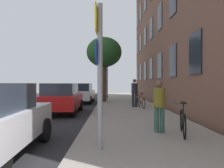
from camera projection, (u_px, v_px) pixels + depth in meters
name	position (u px, v px, depth m)	size (l,w,h in m)	color
ground_plane	(78.00, 106.00, 15.51)	(41.80, 41.80, 0.00)	#332D28
road_asphalt	(48.00, 106.00, 15.49)	(7.00, 38.00, 0.01)	#232326
sidewalk	(126.00, 105.00, 15.54)	(4.20, 38.00, 0.12)	gray
sign_post	(99.00, 64.00, 4.94)	(0.16, 0.60, 3.33)	gray
traffic_light	(106.00, 74.00, 21.74)	(0.43, 0.24, 3.57)	black
tree_near	(104.00, 53.00, 18.28)	(2.98, 2.98, 5.43)	#4C3823
bicycle_0	(183.00, 122.00, 6.29)	(0.57, 1.71, 0.98)	black
bicycle_1	(141.00, 102.00, 13.35)	(0.42, 1.69, 0.93)	black
bicycle_2	(135.00, 99.00, 15.46)	(0.42, 1.57, 0.91)	black
bicycle_3	(137.00, 98.00, 17.05)	(0.42, 1.58, 0.92)	black
pedestrian_0	(159.00, 103.00, 6.61)	(0.47, 0.47, 1.60)	#33594C
pedestrian_1	(135.00, 91.00, 13.78)	(0.51, 0.51, 1.79)	#26262D
car_1	(61.00, 98.00, 11.63)	(1.96, 4.08, 1.62)	red
car_2	(82.00, 93.00, 17.91)	(1.90, 4.20, 1.62)	silver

